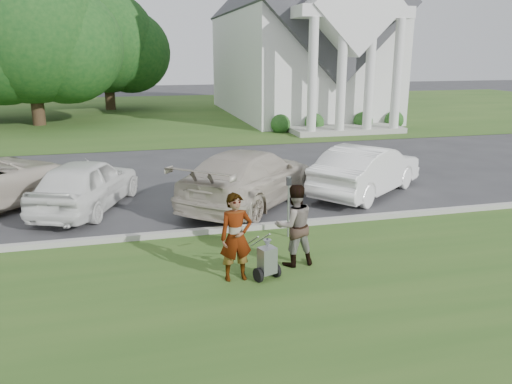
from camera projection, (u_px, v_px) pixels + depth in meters
name	position (u px, v px, depth m)	size (l,w,h in m)	color
ground	(251.00, 238.00, 11.89)	(120.00, 120.00, 0.00)	#333335
grass_strip	(290.00, 295.00, 9.09)	(80.00, 7.00, 0.01)	#2C501B
church_lawn	(166.00, 112.00, 37.10)	(80.00, 30.00, 0.01)	#2C501B
curb	(246.00, 228.00, 12.39)	(80.00, 0.18, 0.15)	#9E9E93
church	(299.00, 28.00, 34.00)	(9.19, 19.00, 24.10)	white
tree_left	(29.00, 38.00, 29.16)	(10.63, 8.40, 9.71)	#332316
tree_back	(106.00, 47.00, 37.68)	(9.61, 7.60, 8.89)	#332316
striping_cart	(267.00, 261.00, 9.65)	(0.68, 1.03, 0.90)	black
person_left	(236.00, 238.00, 9.51)	(0.63, 0.41, 1.73)	#999999
person_right	(294.00, 226.00, 10.19)	(0.83, 0.65, 1.72)	#999999
parking_meter_near	(289.00, 199.00, 11.73)	(0.11, 0.10, 1.50)	gray
car_b	(86.00, 184.00, 13.94)	(1.75, 4.34, 1.48)	white
car_c	(250.00, 177.00, 14.45)	(2.24, 5.52, 1.60)	beige
car_d	(367.00, 170.00, 15.50)	(1.62, 4.66, 1.53)	white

